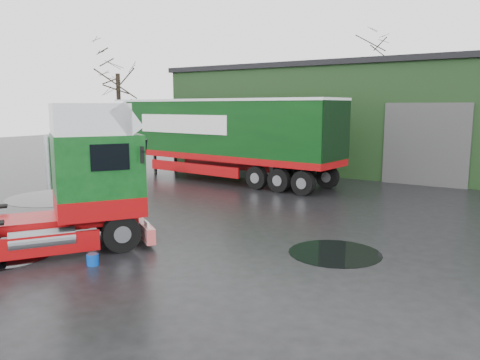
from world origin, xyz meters
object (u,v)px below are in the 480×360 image
tree_left (119,100)px  tree_back_a (369,95)px  hero_tractor (26,178)px  wash_bucket (93,260)px  warehouse (449,118)px  trailer_left (218,139)px

tree_left → tree_back_a: 21.10m
hero_tractor → wash_bucket: (2.29, 0.16, -1.84)m
tree_left → tree_back_a: bearing=58.6°
warehouse → tree_left: tree_left is taller
tree_left → tree_back_a: tree_back_a is taller
tree_back_a → wash_bucket: bearing=-83.4°
warehouse → trailer_left: warehouse is taller
wash_bucket → tree_back_a: (-3.79, 32.67, 4.61)m
warehouse → tree_back_a: tree_back_a is taller
trailer_left → wash_bucket: trailer_left is taller
wash_bucket → tree_left: bearing=135.2°
warehouse → hero_tractor: (-6.50, -22.82, -1.18)m
tree_back_a → warehouse: bearing=-51.3°
trailer_left → wash_bucket: (5.29, -12.67, -1.99)m
tree_back_a → hero_tractor: bearing=-87.4°
warehouse → trailer_left: size_ratio=2.37×
warehouse → wash_bucket: warehouse is taller
trailer_left → wash_bucket: 13.87m
warehouse → hero_tractor: bearing=-105.9°
warehouse → tree_left: (-19.00, -8.00, 1.09)m
warehouse → tree_back_a: (-8.00, 10.00, 1.59)m
trailer_left → tree_back_a: tree_back_a is taller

